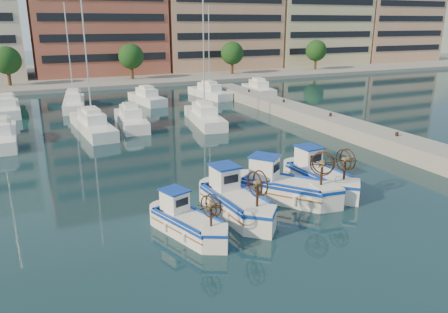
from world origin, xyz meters
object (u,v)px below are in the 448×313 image
at_px(fishing_boat_c, 283,185).
at_px(fishing_boat_d, 319,175).
at_px(fishing_boat_b, 235,199).
at_px(fishing_boat_a, 187,220).

relative_size(fishing_boat_c, fishing_boat_d, 1.03).
bearing_deg(fishing_boat_b, fishing_boat_d, 6.94).
distance_m(fishing_boat_a, fishing_boat_c, 6.47).
bearing_deg(fishing_boat_a, fishing_boat_d, -4.36).
height_order(fishing_boat_a, fishing_boat_c, fishing_boat_c).
bearing_deg(fishing_boat_d, fishing_boat_b, -172.42).
bearing_deg(fishing_boat_c, fishing_boat_a, 156.70).
bearing_deg(fishing_boat_a, fishing_boat_c, -3.48).
xyz_separation_m(fishing_boat_a, fishing_boat_c, (6.25, 1.66, 0.16)).
bearing_deg(fishing_boat_a, fishing_boat_b, 0.91).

